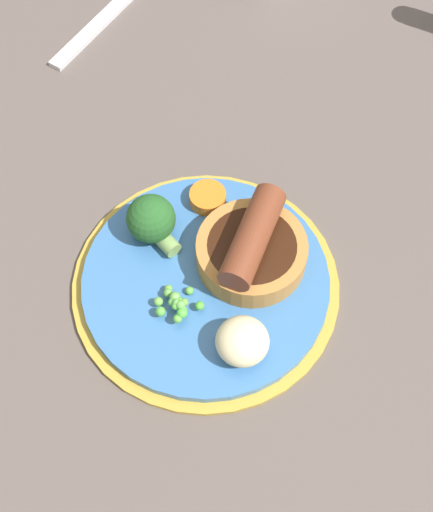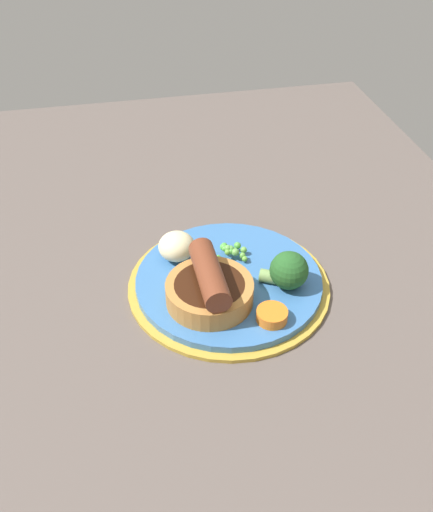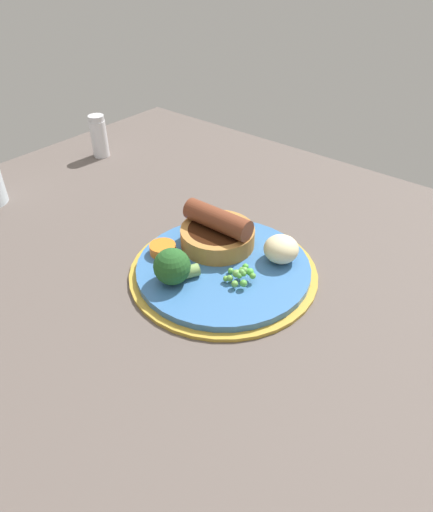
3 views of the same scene
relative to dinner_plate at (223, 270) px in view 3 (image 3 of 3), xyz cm
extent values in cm
cube|color=#564C47|center=(-1.80, -0.69, -2.07)|extent=(110.00, 80.00, 3.00)
cylinder|color=#B79333|center=(0.00, 0.00, -0.32)|extent=(24.25, 24.25, 0.50)
cylinder|color=#386BA8|center=(0.00, 0.00, 0.13)|extent=(22.31, 22.31, 1.40)
cylinder|color=#AD7538|center=(3.43, -3.02, 2.11)|extent=(9.97, 9.97, 2.55)
cylinder|color=#33190C|center=(3.43, -3.02, 3.23)|extent=(7.97, 7.97, 0.30)
cylinder|color=brown|center=(3.43, -3.02, 4.83)|extent=(9.65, 3.07, 2.91)
sphere|color=#67A84D|center=(-3.20, 1.52, 1.95)|extent=(0.98, 0.98, 0.98)
sphere|color=#5DA649|center=(-3.81, 0.71, 2.23)|extent=(0.89, 0.89, 0.89)
sphere|color=#4FA23E|center=(-3.40, 0.99, 1.99)|extent=(0.71, 0.71, 0.71)
sphere|color=green|center=(-2.97, -0.90, 1.54)|extent=(0.80, 0.80, 0.80)
sphere|color=#65A53E|center=(-3.37, 0.58, 2.00)|extent=(0.75, 0.75, 0.75)
sphere|color=#5DAB4B|center=(-3.76, 1.08, 2.14)|extent=(0.87, 0.87, 0.87)
sphere|color=#5BA73E|center=(-4.94, 0.52, 1.82)|extent=(0.79, 0.79, 0.79)
sphere|color=#52A63E|center=(-4.80, 2.19, 1.67)|extent=(0.89, 0.89, 0.89)
sphere|color=#51A249|center=(-3.72, 1.58, 1.89)|extent=(0.71, 0.71, 0.71)
sphere|color=#58AE44|center=(-3.98, 1.10, 2.06)|extent=(0.72, 0.72, 0.72)
sphere|color=#65A83B|center=(-2.40, 2.54, 1.37)|extent=(0.72, 0.72, 0.72)
sphere|color=#67A846|center=(-3.95, 2.79, 1.53)|extent=(0.83, 0.83, 0.83)
sphere|color=#5FA142|center=(-2.87, 2.37, 1.56)|extent=(0.80, 0.80, 0.80)
sphere|color=#5CB645|center=(-4.11, 0.37, 2.02)|extent=(0.74, 0.74, 0.74)
sphere|color=green|center=(-4.38, 0.32, 2.04)|extent=(0.94, 0.94, 0.94)
sphere|color=#5BAD42|center=(-1.44, 0.79, 1.20)|extent=(0.74, 0.74, 0.74)
sphere|color=#235623|center=(2.71, 6.47, 3.10)|extent=(4.52, 4.52, 4.52)
cylinder|color=#7A9E56|center=(1.63, 4.38, 1.63)|extent=(2.33, 2.50, 1.58)
ellipsoid|color=beige|center=(-5.07, -5.45, 2.57)|extent=(5.40, 5.42, 3.48)
cylinder|color=orange|center=(7.80, 3.06, 1.48)|extent=(4.58, 4.58, 1.29)
cylinder|color=silver|center=(41.15, -13.65, 2.89)|extent=(3.08, 3.08, 6.91)
cylinder|color=silver|center=(41.15, -13.65, 6.84)|extent=(2.93, 2.93, 1.00)
camera|label=1|loc=(-27.35, -12.28, 57.14)|focal=50.00mm
camera|label=2|loc=(49.95, -11.94, 45.64)|focal=40.00mm
camera|label=3|loc=(-28.63, 36.36, 36.46)|focal=32.00mm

